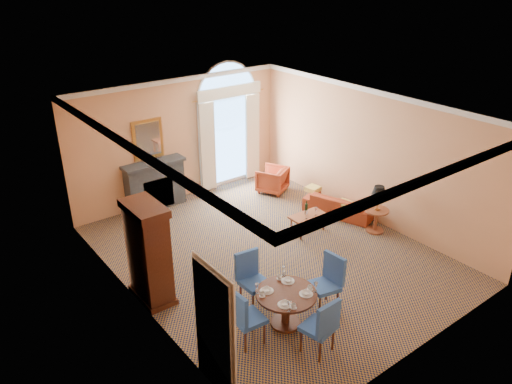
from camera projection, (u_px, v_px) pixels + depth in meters
ground at (270, 254)px, 10.86m from camera, size 7.50×7.50×0.00m
room_envelope at (250, 136)px, 10.27m from camera, size 6.04×7.52×3.45m
armoire at (149, 254)px, 9.09m from camera, size 0.56×0.99×1.95m
dining_table at (286, 300)px, 8.55m from camera, size 1.06×1.06×0.87m
dining_chair_north at (251, 275)px, 9.08m from camera, size 0.51×0.52×1.06m
dining_chair_south at (323, 324)px, 7.84m from camera, size 0.56×0.56×1.06m
dining_chair_east at (329, 278)px, 8.98m from camera, size 0.57×0.57×1.06m
dining_chair_west at (243, 315)px, 8.06m from camera, size 0.51×0.50×1.06m
sofa at (339, 205)px, 12.45m from camera, size 1.23×1.87×0.51m
armchair at (272, 180)px, 13.67m from camera, size 1.01×1.02×0.69m
coffee_table at (308, 216)px, 11.58m from camera, size 0.87×0.50×0.77m
side_table at (378, 204)px, 11.48m from camera, size 0.56×0.56×1.13m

